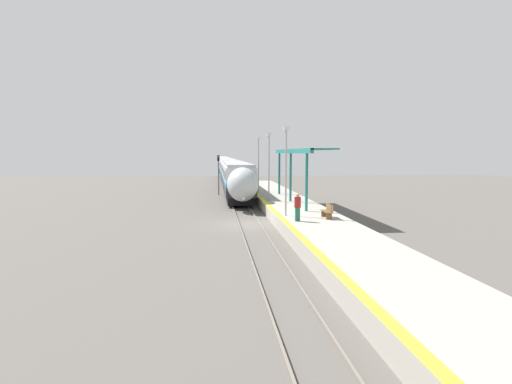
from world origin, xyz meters
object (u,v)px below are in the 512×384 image
at_px(lamppost_mid, 269,163).
at_px(person_waiting, 298,207).
at_px(lamppost_near, 286,165).
at_px(railway_signal, 219,171).
at_px(platform_bench, 328,211).
at_px(lamppost_far, 258,161).
at_px(train, 226,167).

bearing_deg(lamppost_mid, person_waiting, -88.21).
bearing_deg(person_waiting, lamppost_near, 98.31).
xyz_separation_m(person_waiting, railway_signal, (-4.52, 24.28, 1.11)).
bearing_deg(platform_bench, lamppost_far, 97.94).
bearing_deg(platform_bench, lamppost_near, 152.14).
xyz_separation_m(platform_bench, person_waiting, (-2.16, -0.93, 0.42)).
bearing_deg(lamppost_far, person_waiting, -89.00).
xyz_separation_m(railway_signal, lamppost_mid, (4.20, -13.78, 1.32)).
bearing_deg(person_waiting, platform_bench, 23.20).
relative_size(person_waiting, lamppost_near, 0.29).
relative_size(train, lamppost_near, 16.56).
relative_size(train, platform_bench, 63.60).
bearing_deg(lamppost_mid, train, 92.83).
bearing_deg(lamppost_far, lamppost_mid, -90.00).
bearing_deg(platform_bench, person_waiting, -156.80).
distance_m(platform_bench, lamppost_mid, 10.29).
relative_size(train, lamppost_far, 16.56).
bearing_deg(lamppost_near, person_waiting, -81.69).
xyz_separation_m(platform_bench, lamppost_far, (-2.49, 17.83, 2.85)).
bearing_deg(railway_signal, person_waiting, -79.44).
distance_m(train, lamppost_mid, 46.58).
xyz_separation_m(train, railway_signal, (-1.90, -32.70, 0.61)).
relative_size(lamppost_near, lamppost_far, 1.00).
bearing_deg(lamppost_far, train, 93.44).
distance_m(lamppost_near, lamppost_far, 16.51).
bearing_deg(railway_signal, lamppost_mid, -73.06).
distance_m(person_waiting, lamppost_far, 18.91).
bearing_deg(lamppost_far, platform_bench, -82.06).
bearing_deg(lamppost_near, railway_signal, 100.78).
height_order(railway_signal, lamppost_mid, lamppost_mid).
distance_m(train, person_waiting, 57.05).
bearing_deg(railway_signal, lamppost_near, -79.22).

